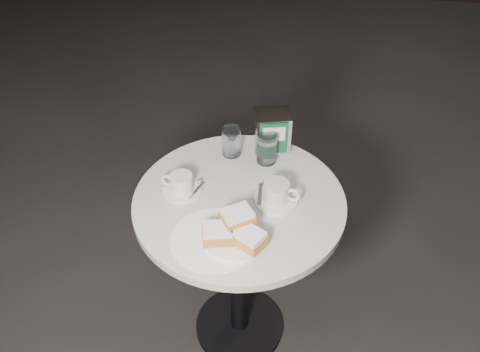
% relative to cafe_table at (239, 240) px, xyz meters
% --- Properties ---
extents(ground, '(7.00, 7.00, 0.00)m').
position_rel_cafe_table_xyz_m(ground, '(0.00, 0.00, -0.55)').
color(ground, black).
rests_on(ground, ground).
extents(cafe_table, '(0.70, 0.70, 0.74)m').
position_rel_cafe_table_xyz_m(cafe_table, '(0.00, 0.00, 0.00)').
color(cafe_table, black).
rests_on(cafe_table, ground).
extents(sugar_spill, '(0.28, 0.28, 0.00)m').
position_rel_cafe_table_xyz_m(sugar_spill, '(-0.05, -0.18, 0.20)').
color(sugar_spill, white).
rests_on(sugar_spill, cafe_table).
extents(beignet_plate, '(0.21, 0.21, 0.09)m').
position_rel_cafe_table_xyz_m(beignet_plate, '(0.01, -0.18, 0.23)').
color(beignet_plate, white).
rests_on(beignet_plate, cafe_table).
extents(coffee_cup_left, '(0.14, 0.14, 0.07)m').
position_rel_cafe_table_xyz_m(coffee_cup_left, '(-0.19, 0.02, 0.23)').
color(coffee_cup_left, white).
rests_on(coffee_cup_left, cafe_table).
extents(coffee_cup_right, '(0.17, 0.17, 0.07)m').
position_rel_cafe_table_xyz_m(coffee_cup_right, '(0.12, 0.01, 0.23)').
color(coffee_cup_right, white).
rests_on(coffee_cup_right, cafe_table).
extents(water_glass_left, '(0.08, 0.08, 0.11)m').
position_rel_cafe_table_xyz_m(water_glass_left, '(-0.06, 0.23, 0.25)').
color(water_glass_left, silver).
rests_on(water_glass_left, cafe_table).
extents(water_glass_right, '(0.09, 0.09, 0.12)m').
position_rel_cafe_table_xyz_m(water_glass_right, '(0.07, 0.21, 0.25)').
color(water_glass_right, white).
rests_on(water_glass_right, cafe_table).
extents(napkin_dispenser, '(0.14, 0.13, 0.15)m').
position_rel_cafe_table_xyz_m(napkin_dispenser, '(0.08, 0.29, 0.27)').
color(napkin_dispenser, silver).
rests_on(napkin_dispenser, cafe_table).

